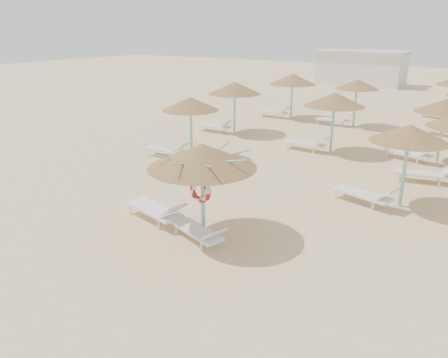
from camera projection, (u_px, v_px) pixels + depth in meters
The scene contains 6 objects.
ground at pixel (201, 226), 12.50m from camera, with size 120.00×120.00×0.00m, color #DBBB85.
main_palapa at pixel (202, 156), 11.26m from camera, with size 2.86×2.86×2.57m.
lounger_main_a at pixel (157, 210), 12.64m from camera, with size 2.29×1.13×0.80m.
lounger_main_b at pixel (200, 232), 11.42m from camera, with size 1.90×1.11×0.66m.
palapa_field at pixel (392, 99), 19.64m from camera, with size 19.03×19.46×2.73m.
service_hut at pixel (361, 68), 42.72m from camera, with size 8.40×4.40×3.25m.
Camera 1 is at (6.78, -9.14, 5.38)m, focal length 35.00 mm.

